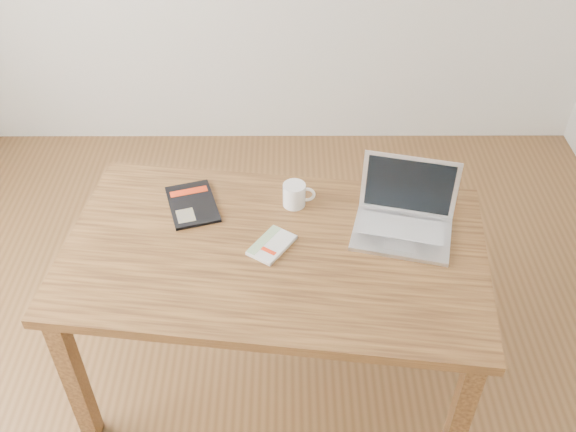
{
  "coord_description": "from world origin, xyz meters",
  "views": [
    {
      "loc": [
        0.18,
        -1.52,
        2.34
      ],
      "look_at": [
        0.19,
        0.21,
        0.85
      ],
      "focal_mm": 40.0,
      "sensor_mm": 36.0,
      "label": 1
    }
  ],
  "objects_px": {
    "white_guidebook": "(272,245)",
    "black_guidebook": "(192,204)",
    "coffee_mug": "(295,194)",
    "laptop": "(404,217)",
    "desk": "(274,266)"
  },
  "relations": [
    {
      "from": "black_guidebook",
      "to": "coffee_mug",
      "type": "relative_size",
      "value": 2.36
    },
    {
      "from": "white_guidebook",
      "to": "desk",
      "type": "bearing_deg",
      "value": -9.9
    },
    {
      "from": "coffee_mug",
      "to": "white_guidebook",
      "type": "bearing_deg",
      "value": -110.38
    },
    {
      "from": "desk",
      "to": "white_guidebook",
      "type": "relative_size",
      "value": 7.85
    },
    {
      "from": "desk",
      "to": "white_guidebook",
      "type": "xyz_separation_m",
      "value": [
        -0.01,
        0.01,
        0.1
      ]
    },
    {
      "from": "white_guidebook",
      "to": "black_guidebook",
      "type": "xyz_separation_m",
      "value": [
        -0.31,
        0.23,
        -0.0
      ]
    },
    {
      "from": "laptop",
      "to": "white_guidebook",
      "type": "bearing_deg",
      "value": -154.2
    },
    {
      "from": "desk",
      "to": "white_guidebook",
      "type": "distance_m",
      "value": 0.1
    },
    {
      "from": "black_guidebook",
      "to": "coffee_mug",
      "type": "xyz_separation_m",
      "value": [
        0.4,
        0.01,
        0.04
      ]
    },
    {
      "from": "white_guidebook",
      "to": "laptop",
      "type": "bearing_deg",
      "value": 45.74
    },
    {
      "from": "desk",
      "to": "laptop",
      "type": "distance_m",
      "value": 0.51
    },
    {
      "from": "coffee_mug",
      "to": "laptop",
      "type": "bearing_deg",
      "value": -19.36
    },
    {
      "from": "desk",
      "to": "black_guidebook",
      "type": "height_order",
      "value": "black_guidebook"
    },
    {
      "from": "desk",
      "to": "white_guidebook",
      "type": "bearing_deg",
      "value": 143.35
    },
    {
      "from": "black_guidebook",
      "to": "laptop",
      "type": "relative_size",
      "value": 0.73
    }
  ]
}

